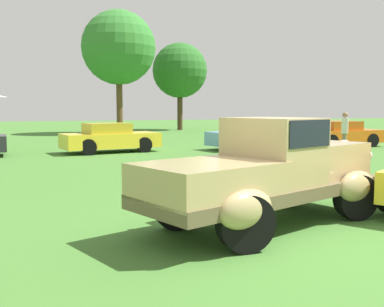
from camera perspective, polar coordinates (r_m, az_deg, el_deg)
ground_plane at (r=7.13m, az=11.28°, el=-9.40°), size 120.00×120.00×0.00m
feature_pickup_truck at (r=7.22m, az=9.73°, el=-2.14°), size 4.67×2.98×1.70m
show_car_yellow at (r=19.12m, az=-10.30°, el=1.94°), size 4.19×2.37×1.22m
show_car_skyblue at (r=20.45m, az=7.48°, el=2.23°), size 4.28×2.58×1.22m
show_car_orange at (r=22.79m, az=18.36°, el=2.35°), size 3.83×1.75×1.22m
spectator_near_truck at (r=18.60m, az=18.72°, el=2.60°), size 0.44×0.46×1.69m
treeline_mid_left at (r=33.39m, az=-9.25°, el=13.04°), size 5.27×5.27×8.76m
treeline_center at (r=37.98m, az=-1.55°, el=10.41°), size 4.53×4.53×7.19m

